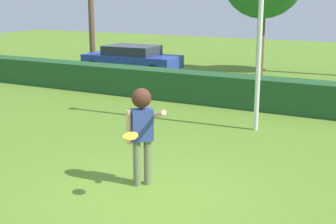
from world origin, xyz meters
The scene contains 5 objects.
ground_plane centered at (0.00, 0.00, 0.00)m, with size 60.00×60.00×0.00m, color olive.
person centered at (-0.31, 0.27, 1.16)m, with size 0.83×0.49×1.80m.
frisbee centered at (-0.08, -0.48, 1.16)m, with size 0.25×0.25×0.08m.
hedge_row centered at (0.00, 7.11, 0.48)m, with size 28.24×0.90×0.95m, color #225128.
parked_car_blue centered at (-7.11, 10.82, 0.69)m, with size 4.26×1.92×1.25m.
Camera 1 is at (3.89, -6.72, 3.37)m, focal length 50.97 mm.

